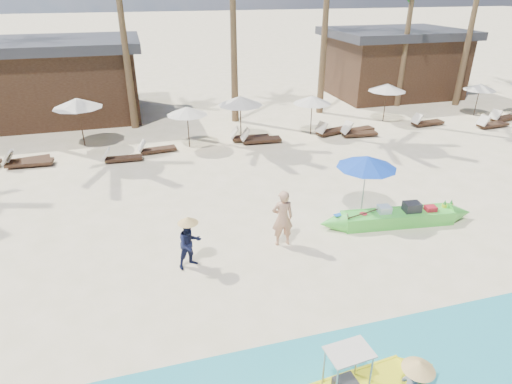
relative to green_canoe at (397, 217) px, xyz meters
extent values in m
plane|color=beige|center=(-4.56, -1.34, -0.25)|extent=(240.00, 240.00, 0.00)
cube|color=green|center=(0.00, 0.00, -0.03)|extent=(3.67, 1.17, 0.43)
cube|color=white|center=(0.00, 0.00, -0.01)|extent=(3.15, 0.91, 0.19)
cube|color=#262628|center=(0.45, -0.05, 0.29)|extent=(0.56, 0.46, 0.40)
cube|color=silver|center=(-0.45, 0.11, 0.25)|extent=(0.44, 0.39, 0.32)
cube|color=red|center=(1.07, -0.18, 0.21)|extent=(0.37, 0.32, 0.25)
cylinder|color=red|center=(-1.12, 0.19, 0.14)|extent=(0.25, 0.25, 0.10)
cylinder|color=#262628|center=(-1.42, 0.11, 0.13)|extent=(0.23, 0.23, 0.09)
sphere|color=tan|center=(-1.75, 0.21, 0.19)|extent=(0.20, 0.20, 0.20)
cylinder|color=yellow|center=(1.65, -0.10, 0.19)|extent=(0.16, 0.16, 0.20)
cylinder|color=yellow|center=(1.88, -0.13, 0.19)|extent=(0.16, 0.16, 0.20)
cube|color=beige|center=(-4.60, -5.57, 1.05)|extent=(0.84, 0.62, 0.03)
imported|color=tan|center=(-3.97, -0.12, 0.64)|extent=(0.67, 0.46, 1.77)
imported|color=#141938|center=(-6.74, -0.50, 0.47)|extent=(0.84, 0.75, 1.43)
cylinder|color=#99999E|center=(-0.78, 0.94, 0.77)|extent=(0.04, 0.04, 2.03)
cone|color=#133FB3|center=(-0.78, 0.94, 1.65)|extent=(1.94, 1.94, 0.40)
cube|color=#392517|center=(-12.44, 8.94, -0.11)|extent=(1.65, 0.77, 0.11)
cube|color=beige|center=(-13.13, 8.82, 0.17)|extent=(0.44, 0.57, 0.46)
cylinder|color=#392517|center=(-10.33, 10.57, 0.88)|extent=(0.06, 0.06, 2.24)
cone|color=beige|center=(-10.33, 10.57, 1.84)|extent=(2.24, 2.24, 0.45)
cube|color=#392517|center=(-12.38, 8.48, -0.08)|extent=(1.88, 0.68, 0.13)
cube|color=beige|center=(-13.20, 8.52, 0.24)|extent=(0.44, 0.62, 0.54)
cube|color=#392517|center=(-8.52, 8.00, -0.11)|extent=(1.59, 0.55, 0.11)
cube|color=beige|center=(-9.21, 8.02, 0.17)|extent=(0.37, 0.52, 0.46)
cylinder|color=#392517|center=(-5.50, 9.07, 0.70)|extent=(0.05, 0.05, 1.90)
cone|color=beige|center=(-5.50, 9.07, 1.52)|extent=(1.90, 1.90, 0.38)
cube|color=#392517|center=(-6.99, 8.72, -0.10)|extent=(1.66, 0.70, 0.11)
cube|color=beige|center=(-7.70, 8.64, 0.18)|extent=(0.42, 0.56, 0.47)
cylinder|color=#392517|center=(-2.92, 9.29, 0.83)|extent=(0.05, 0.05, 2.16)
cone|color=beige|center=(-2.92, 9.29, 1.76)|extent=(2.16, 2.16, 0.43)
cube|color=#392517|center=(-2.45, 9.12, -0.08)|extent=(1.89, 0.79, 0.13)
cube|color=beige|center=(-3.26, 9.21, 0.24)|extent=(0.48, 0.64, 0.54)
cube|color=#392517|center=(-2.02, 8.68, -0.08)|extent=(1.90, 0.72, 0.13)
cube|color=beige|center=(-2.84, 8.74, 0.25)|extent=(0.45, 0.63, 0.54)
cylinder|color=#392517|center=(0.78, 9.28, 0.73)|extent=(0.05, 0.05, 1.94)
cone|color=beige|center=(0.78, 9.28, 1.56)|extent=(1.94, 1.94, 0.39)
cube|color=#392517|center=(1.92, 9.00, -0.08)|extent=(1.95, 1.08, 0.13)
cube|color=beige|center=(1.13, 8.77, 0.24)|extent=(0.56, 0.69, 0.54)
cube|color=#392517|center=(3.31, 8.89, -0.10)|extent=(1.77, 0.86, 0.12)
cube|color=beige|center=(2.58, 8.75, 0.20)|extent=(0.48, 0.61, 0.49)
cylinder|color=#392517|center=(5.63, 10.36, 0.78)|extent=(0.05, 0.05, 2.05)
cone|color=beige|center=(5.63, 10.36, 1.66)|extent=(2.05, 2.05, 0.41)
cube|color=#392517|center=(3.07, 8.28, -0.09)|extent=(1.78, 0.71, 0.12)
cube|color=beige|center=(2.30, 8.34, 0.21)|extent=(0.44, 0.59, 0.51)
cylinder|color=#392517|center=(11.42, 9.95, 0.66)|extent=(0.05, 0.05, 1.81)
cone|color=beige|center=(11.42, 9.95, 1.43)|extent=(1.81, 1.81, 0.36)
cube|color=#392517|center=(7.55, 8.97, -0.09)|extent=(1.81, 0.69, 0.13)
cube|color=beige|center=(6.77, 8.91, 0.22)|extent=(0.44, 0.60, 0.52)
cube|color=#392517|center=(10.73, 7.71, -0.09)|extent=(1.81, 0.72, 0.12)
cube|color=beige|center=(9.95, 7.65, 0.22)|extent=(0.44, 0.60, 0.52)
cube|color=#392517|center=(12.23, 8.59, -0.09)|extent=(1.83, 0.88, 0.12)
cube|color=beige|center=(11.47, 8.45, 0.22)|extent=(0.49, 0.63, 0.51)
cone|color=brown|center=(-7.92, 12.93, 4.79)|extent=(0.40, 0.40, 10.08)
cone|color=brown|center=(-2.42, 12.67, 5.38)|extent=(0.40, 0.40, 11.26)
cone|color=brown|center=(8.27, 13.18, 3.79)|extent=(0.40, 0.40, 8.07)
cone|color=brown|center=(12.00, 12.34, 5.07)|extent=(0.40, 0.40, 10.64)
cube|color=#392517|center=(-12.56, 16.16, 1.65)|extent=(10.00, 6.00, 3.80)
cube|color=#2D2D33|center=(-12.56, 16.16, 3.80)|extent=(10.80, 6.60, 0.50)
cube|color=#392517|center=(9.44, 16.16, 1.65)|extent=(8.00, 6.00, 3.80)
cube|color=#2D2D33|center=(9.44, 16.16, 3.80)|extent=(8.80, 6.60, 0.50)
camera|label=1|loc=(-7.62, -10.36, 6.80)|focal=30.00mm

